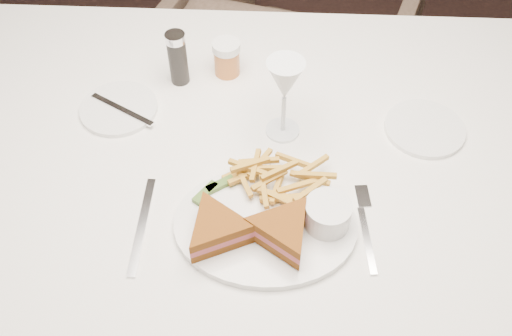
{
  "coord_description": "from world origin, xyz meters",
  "views": [
    {
      "loc": [
        0.12,
        -0.4,
        1.58
      ],
      "look_at": [
        0.06,
        0.25,
        0.8
      ],
      "focal_mm": 40.0,
      "sensor_mm": 36.0,
      "label": 1
    }
  ],
  "objects": [
    {
      "name": "table_setting",
      "position": [
        0.08,
        0.25,
        0.79
      ],
      "size": [
        0.79,
        0.61,
        0.18
      ],
      "color": "white",
      "rests_on": "table"
    },
    {
      "name": "chair_far",
      "position": [
        0.13,
        1.17,
        0.36
      ],
      "size": [
        0.85,
        0.82,
        0.72
      ],
      "primitive_type": "imported",
      "rotation": [
        0.0,
        0.0,
        2.86
      ],
      "color": "#4A392D",
      "rests_on": "ground"
    },
    {
      "name": "table",
      "position": [
        0.06,
        0.3,
        0.38
      ],
      "size": [
        1.52,
        1.05,
        0.75
      ],
      "primitive_type": "cube",
      "rotation": [
        0.0,
        0.0,
        0.04
      ],
      "color": "white",
      "rests_on": "ground"
    }
  ]
}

